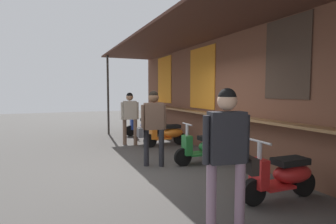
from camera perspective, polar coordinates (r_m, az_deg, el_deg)
ground_plane at (r=5.98m, az=-0.99°, el=-12.00°), size 35.54×35.54×0.00m
market_stall_facade at (r=6.68m, az=13.95°, el=5.53°), size 12.69×2.38×3.30m
scooter_blue at (r=10.33m, az=-4.89°, el=-2.83°), size 0.49×1.40×0.97m
scooter_orange at (r=8.32m, az=-0.06°, el=-4.57°), size 0.46×1.40×0.97m
scooter_green at (r=6.38m, az=8.03°, el=-7.39°), size 0.48×1.40×0.97m
scooter_red at (r=4.64m, az=23.42°, el=-12.22°), size 0.46×1.40×0.97m
shopper_with_handbag at (r=3.24m, az=12.54°, el=-6.86°), size 0.32×0.68×1.73m
shopper_browsing at (r=8.49m, az=-8.12°, el=-0.19°), size 0.34×0.56×1.65m
shopper_passing at (r=6.00m, az=-3.19°, el=-1.79°), size 0.30×0.67×1.70m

